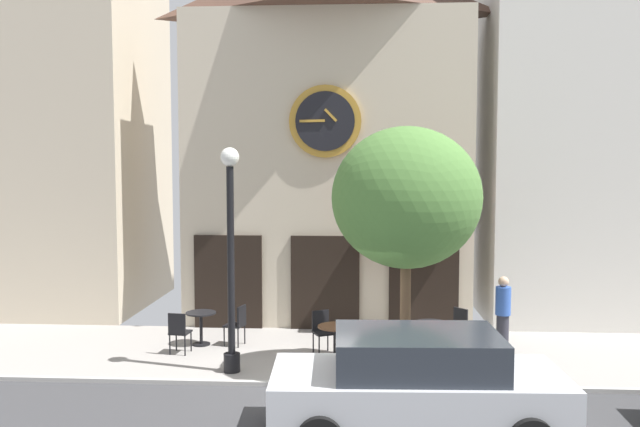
{
  "coord_description": "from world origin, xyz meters",
  "views": [
    {
      "loc": [
        0.55,
        -11.43,
        4.01
      ],
      "look_at": [
        -0.26,
        2.1,
        3.0
      ],
      "focal_mm": 36.32,
      "sensor_mm": 36.0,
      "label": 1
    }
  ],
  "objects_px": {
    "cafe_table_center_left": "(201,322)",
    "cafe_table_near_door": "(432,332)",
    "parked_car_silver": "(417,385)",
    "cafe_chair_by_entrance": "(446,343)",
    "cafe_chair_curbside": "(457,326)",
    "pedestrian_blue": "(503,314)",
    "street_lamp": "(231,259)",
    "cafe_chair_outer": "(404,340)",
    "cafe_chair_right_end": "(366,346)",
    "cafe_chair_near_lamp": "(179,330)",
    "cafe_chair_facing_street": "(322,328)",
    "cafe_chair_mid_row": "(238,322)",
    "street_tree": "(406,198)",
    "cafe_table_near_curb": "(336,336)"
  },
  "relations": [
    {
      "from": "cafe_table_center_left",
      "to": "cafe_table_near_door",
      "type": "relative_size",
      "value": 0.96
    },
    {
      "from": "parked_car_silver",
      "to": "cafe_chair_by_entrance",
      "type": "bearing_deg",
      "value": 75.02
    },
    {
      "from": "cafe_table_near_door",
      "to": "cafe_chair_curbside",
      "type": "relative_size",
      "value": 0.85
    },
    {
      "from": "cafe_chair_by_entrance",
      "to": "pedestrian_blue",
      "type": "bearing_deg",
      "value": 39.4
    },
    {
      "from": "street_lamp",
      "to": "cafe_chair_curbside",
      "type": "distance_m",
      "value": 5.23
    },
    {
      "from": "cafe_chair_by_entrance",
      "to": "pedestrian_blue",
      "type": "xyz_separation_m",
      "value": [
        1.34,
        1.1,
        0.33
      ]
    },
    {
      "from": "cafe_chair_outer",
      "to": "cafe_chair_right_end",
      "type": "bearing_deg",
      "value": -147.53
    },
    {
      "from": "street_lamp",
      "to": "cafe_chair_near_lamp",
      "type": "xyz_separation_m",
      "value": [
        -1.35,
        1.08,
        -1.68
      ]
    },
    {
      "from": "cafe_chair_facing_street",
      "to": "cafe_chair_curbside",
      "type": "bearing_deg",
      "value": 8.05
    },
    {
      "from": "cafe_chair_outer",
      "to": "cafe_chair_mid_row",
      "type": "distance_m",
      "value": 3.81
    },
    {
      "from": "pedestrian_blue",
      "to": "parked_car_silver",
      "type": "distance_m",
      "value": 4.8
    },
    {
      "from": "cafe_table_center_left",
      "to": "pedestrian_blue",
      "type": "relative_size",
      "value": 0.44
    },
    {
      "from": "street_tree",
      "to": "cafe_chair_facing_street",
      "type": "bearing_deg",
      "value": 136.66
    },
    {
      "from": "street_tree",
      "to": "parked_car_silver",
      "type": "height_order",
      "value": "street_tree"
    },
    {
      "from": "cafe_chair_facing_street",
      "to": "parked_car_silver",
      "type": "height_order",
      "value": "parked_car_silver"
    },
    {
      "from": "cafe_chair_right_end",
      "to": "cafe_chair_by_entrance",
      "type": "bearing_deg",
      "value": 11.69
    },
    {
      "from": "street_lamp",
      "to": "cafe_table_near_door",
      "type": "xyz_separation_m",
      "value": [
        3.99,
        1.19,
        -1.67
      ]
    },
    {
      "from": "pedestrian_blue",
      "to": "cafe_table_center_left",
      "type": "bearing_deg",
      "value": 177.2
    },
    {
      "from": "cafe_chair_outer",
      "to": "street_tree",
      "type": "bearing_deg",
      "value": -92.46
    },
    {
      "from": "cafe_chair_mid_row",
      "to": "parked_car_silver",
      "type": "height_order",
      "value": "parked_car_silver"
    },
    {
      "from": "street_lamp",
      "to": "cafe_chair_outer",
      "type": "bearing_deg",
      "value": 9.49
    },
    {
      "from": "cafe_chair_curbside",
      "to": "pedestrian_blue",
      "type": "distance_m",
      "value": 1.01
    },
    {
      "from": "cafe_chair_by_entrance",
      "to": "cafe_chair_facing_street",
      "type": "bearing_deg",
      "value": 158.56
    },
    {
      "from": "cafe_chair_by_entrance",
      "to": "cafe_chair_mid_row",
      "type": "xyz_separation_m",
      "value": [
        -4.4,
        1.42,
        0.0
      ]
    },
    {
      "from": "cafe_chair_right_end",
      "to": "cafe_chair_mid_row",
      "type": "height_order",
      "value": "same"
    },
    {
      "from": "street_lamp",
      "to": "parked_car_silver",
      "type": "relative_size",
      "value": 1.0
    },
    {
      "from": "cafe_table_center_left",
      "to": "cafe_chair_right_end",
      "type": "xyz_separation_m",
      "value": [
        3.66,
        -1.74,
        0.02
      ]
    },
    {
      "from": "cafe_chair_by_entrance",
      "to": "pedestrian_blue",
      "type": "height_order",
      "value": "pedestrian_blue"
    },
    {
      "from": "cafe_table_near_door",
      "to": "cafe_chair_outer",
      "type": "xyz_separation_m",
      "value": [
        -0.62,
        -0.62,
        -0.01
      ]
    },
    {
      "from": "cafe_chair_right_end",
      "to": "pedestrian_blue",
      "type": "bearing_deg",
      "value": 26.08
    },
    {
      "from": "street_tree",
      "to": "cafe_table_near_door",
      "type": "relative_size",
      "value": 6.17
    },
    {
      "from": "cafe_chair_mid_row",
      "to": "cafe_table_near_curb",
      "type": "bearing_deg",
      "value": -27.71
    },
    {
      "from": "cafe_table_near_curb",
      "to": "cafe_table_near_door",
      "type": "xyz_separation_m",
      "value": [
        1.99,
        0.53,
        -0.02
      ]
    },
    {
      "from": "cafe_table_near_door",
      "to": "cafe_chair_mid_row",
      "type": "relative_size",
      "value": 0.85
    },
    {
      "from": "street_lamp",
      "to": "pedestrian_blue",
      "type": "distance_m",
      "value": 5.87
    },
    {
      "from": "cafe_table_center_left",
      "to": "cafe_chair_near_lamp",
      "type": "height_order",
      "value": "cafe_chair_near_lamp"
    },
    {
      "from": "cafe_chair_near_lamp",
      "to": "pedestrian_blue",
      "type": "bearing_deg",
      "value": 3.49
    },
    {
      "from": "street_lamp",
      "to": "cafe_table_center_left",
      "type": "xyz_separation_m",
      "value": [
        -1.05,
        1.82,
        -1.7
      ]
    },
    {
      "from": "street_tree",
      "to": "cafe_chair_curbside",
      "type": "xyz_separation_m",
      "value": [
        1.28,
        1.97,
        -2.87
      ]
    },
    {
      "from": "cafe_chair_mid_row",
      "to": "cafe_chair_near_lamp",
      "type": "relative_size",
      "value": 1.0
    },
    {
      "from": "street_lamp",
      "to": "cafe_chair_outer",
      "type": "xyz_separation_m",
      "value": [
        3.37,
        0.56,
        -1.68
      ]
    },
    {
      "from": "cafe_chair_near_lamp",
      "to": "pedestrian_blue",
      "type": "relative_size",
      "value": 0.54
    },
    {
      "from": "cafe_chair_right_end",
      "to": "cafe_chair_curbside",
      "type": "xyz_separation_m",
      "value": [
        2.0,
        1.72,
        0.0
      ]
    },
    {
      "from": "cafe_chair_outer",
      "to": "cafe_chair_curbside",
      "type": "relative_size",
      "value": 1.0
    },
    {
      "from": "cafe_table_near_curb",
      "to": "cafe_chair_curbside",
      "type": "distance_m",
      "value": 2.85
    },
    {
      "from": "street_tree",
      "to": "cafe_chair_by_entrance",
      "type": "relative_size",
      "value": 5.26
    },
    {
      "from": "street_lamp",
      "to": "cafe_chair_by_entrance",
      "type": "relative_size",
      "value": 4.84
    },
    {
      "from": "cafe_chair_mid_row",
      "to": "pedestrian_blue",
      "type": "xyz_separation_m",
      "value": [
        5.74,
        -0.32,
        0.33
      ]
    },
    {
      "from": "cafe_chair_near_lamp",
      "to": "cafe_chair_facing_street",
      "type": "relative_size",
      "value": 1.0
    },
    {
      "from": "cafe_table_near_curb",
      "to": "cafe_chair_right_end",
      "type": "relative_size",
      "value": 0.86
    }
  ]
}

